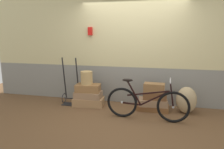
% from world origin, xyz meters
% --- Properties ---
extents(ground, '(9.69, 5.20, 0.06)m').
position_xyz_m(ground, '(0.00, 0.00, -0.03)').
color(ground, brown).
extents(station_building, '(7.69, 0.74, 3.10)m').
position_xyz_m(station_building, '(0.01, 0.85, 1.56)').
color(station_building, gray).
rests_on(station_building, ground).
extents(suitcase_0, '(0.76, 0.46, 0.20)m').
position_xyz_m(suitcase_0, '(-1.00, 0.30, 0.10)').
color(suitcase_0, '#9E754C').
rests_on(suitcase_0, ground).
extents(suitcase_1, '(0.65, 0.39, 0.16)m').
position_xyz_m(suitcase_1, '(-1.01, 0.30, 0.28)').
color(suitcase_1, '#937051').
rests_on(suitcase_1, suitcase_0).
extents(suitcase_2, '(0.61, 0.39, 0.18)m').
position_xyz_m(suitcase_2, '(-1.01, 0.30, 0.45)').
color(suitcase_2, olive).
rests_on(suitcase_2, suitcase_1).
extents(suitcase_3, '(0.74, 0.40, 0.12)m').
position_xyz_m(suitcase_3, '(0.55, 0.33, 0.06)').
color(suitcase_3, brown).
rests_on(suitcase_3, ground).
extents(suitcase_4, '(0.66, 0.41, 0.16)m').
position_xyz_m(suitcase_4, '(0.55, 0.32, 0.20)').
color(suitcase_4, '#937051').
rests_on(suitcase_4, suitcase_3).
extents(suitcase_5, '(0.52, 0.27, 0.17)m').
position_xyz_m(suitcase_5, '(0.58, 0.29, 0.36)').
color(suitcase_5, brown).
rests_on(suitcase_5, suitcase_4).
extents(suitcase_6, '(0.47, 0.27, 0.20)m').
position_xyz_m(suitcase_6, '(0.57, 0.30, 0.55)').
color(suitcase_6, olive).
rests_on(suitcase_6, suitcase_5).
extents(wicker_basket, '(0.28, 0.28, 0.32)m').
position_xyz_m(wicker_basket, '(-1.04, 0.31, 0.70)').
color(wicker_basket, tan).
rests_on(wicker_basket, suitcase_2).
extents(luggage_trolley, '(0.43, 0.34, 1.18)m').
position_xyz_m(luggage_trolley, '(-1.48, 0.35, 0.29)').
color(luggage_trolley, black).
rests_on(luggage_trolley, ground).
extents(burlap_sack, '(0.44, 0.37, 0.60)m').
position_xyz_m(burlap_sack, '(1.27, 0.33, 0.30)').
color(burlap_sack, tan).
rests_on(burlap_sack, ground).
extents(bicycle, '(1.68, 0.46, 0.86)m').
position_xyz_m(bicycle, '(0.44, -0.24, 0.35)').
color(bicycle, black).
rests_on(bicycle, ground).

